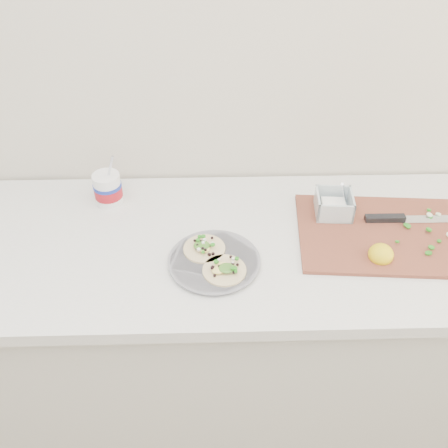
{
  "coord_description": "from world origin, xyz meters",
  "views": [
    {
      "loc": [
        0.2,
        0.32,
        1.88
      ],
      "look_at": [
        0.23,
        1.42,
        0.96
      ],
      "focal_mm": 40.0,
      "sensor_mm": 36.0,
      "label": 1
    }
  ],
  "objects": [
    {
      "name": "counter",
      "position": [
        0.0,
        1.43,
        0.45
      ],
      "size": [
        2.44,
        0.66,
        0.9
      ],
      "color": "beige",
      "rests_on": "ground"
    },
    {
      "name": "cutboard",
      "position": [
        0.69,
        1.44,
        0.92
      ],
      "size": [
        0.53,
        0.39,
        0.08
      ],
      "rotation": [
        0.0,
        0.0,
        -0.08
      ],
      "color": "brown",
      "rests_on": "counter"
    },
    {
      "name": "tub",
      "position": [
        -0.13,
        1.61,
        0.96
      ],
      "size": [
        0.09,
        0.09,
        0.2
      ],
      "rotation": [
        0.0,
        0.0,
        0.01
      ],
      "color": "white",
      "rests_on": "counter"
    },
    {
      "name": "taco_plate",
      "position": [
        0.2,
        1.32,
        0.92
      ],
      "size": [
        0.26,
        0.26,
        0.04
      ],
      "rotation": [
        0.0,
        0.0,
        0.29
      ],
      "color": "slate",
      "rests_on": "counter"
    }
  ]
}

